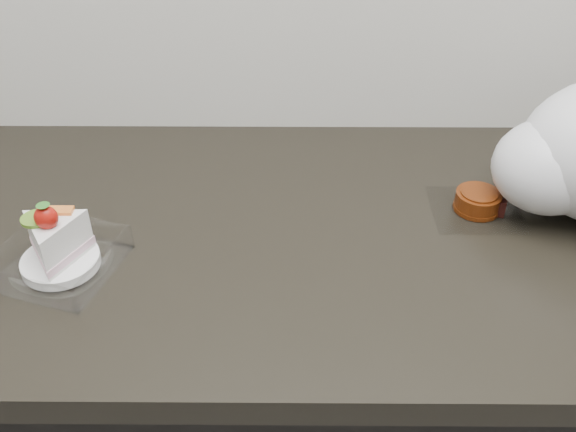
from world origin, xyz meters
The scene contains 3 objects.
counter centered at (0.00, 1.69, 0.45)m, with size 2.04×0.64×0.90m.
cake_tray centered at (-0.38, 1.59, 0.93)m, with size 0.18×0.18×0.11m.
mooncake_wrap centered at (0.22, 1.73, 0.91)m, with size 0.14×0.13×0.03m.
Camera 1 is at (-0.07, 0.93, 1.48)m, focal length 40.00 mm.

